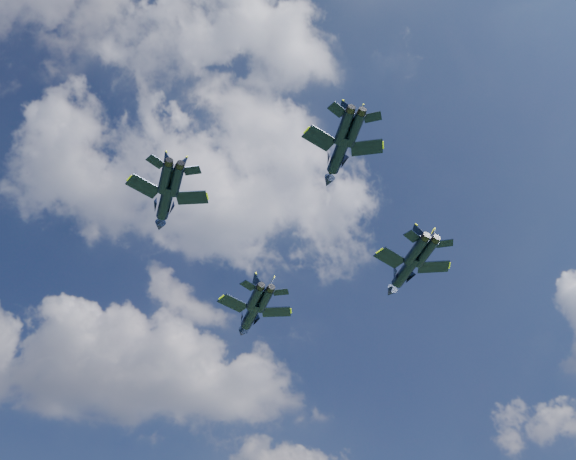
{
  "coord_description": "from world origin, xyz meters",
  "views": [
    {
      "loc": [
        -5.78,
        -65.43,
        8.38
      ],
      "look_at": [
        3.29,
        -5.16,
        65.42
      ],
      "focal_mm": 35.0,
      "sensor_mm": 36.0,
      "label": 1
    }
  ],
  "objects_px": {
    "jet_left": "(165,203)",
    "jet_slot": "(338,156)",
    "jet_right": "(405,272)",
    "jet_lead": "(251,316)"
  },
  "relations": [
    {
      "from": "jet_lead",
      "to": "jet_right",
      "type": "bearing_deg",
      "value": -46.07
    },
    {
      "from": "jet_lead",
      "to": "jet_left",
      "type": "distance_m",
      "value": 28.2
    },
    {
      "from": "jet_lead",
      "to": "jet_left",
      "type": "xyz_separation_m",
      "value": [
        -14.64,
        -24.07,
        1.27
      ]
    },
    {
      "from": "jet_left",
      "to": "jet_slot",
      "type": "height_order",
      "value": "jet_left"
    },
    {
      "from": "jet_lead",
      "to": "jet_slot",
      "type": "height_order",
      "value": "jet_slot"
    },
    {
      "from": "jet_right",
      "to": "jet_slot",
      "type": "height_order",
      "value": "jet_slot"
    },
    {
      "from": "jet_lead",
      "to": "jet_right",
      "type": "xyz_separation_m",
      "value": [
        22.6,
        -16.25,
        -0.51
      ]
    },
    {
      "from": "jet_right",
      "to": "jet_left",
      "type": "bearing_deg",
      "value": -176.74
    },
    {
      "from": "jet_left",
      "to": "jet_right",
      "type": "distance_m",
      "value": 38.09
    },
    {
      "from": "jet_left",
      "to": "jet_slot",
      "type": "xyz_separation_m",
      "value": [
        22.39,
        -12.0,
        0.1
      ]
    }
  ]
}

